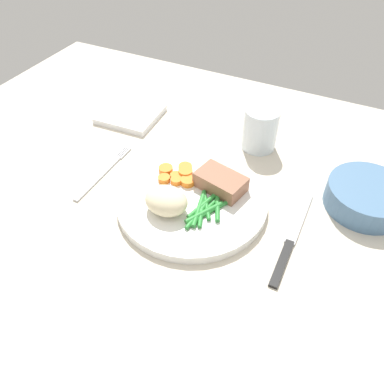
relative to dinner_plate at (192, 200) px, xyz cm
name	(u,v)px	position (x,y,z in cm)	size (l,w,h in cm)	color
dining_table	(189,203)	(-0.89, 0.71, -1.80)	(120.00, 90.00, 2.00)	beige
dinner_plate	(192,200)	(0.00, 0.00, 0.00)	(25.49, 25.49, 1.60)	white
meat_portion	(221,182)	(3.44, 4.02, 2.19)	(8.26, 5.12, 2.78)	#936047
mashed_potatoes	(166,201)	(-2.29, -4.59, 2.89)	(7.10, 5.75, 4.19)	beige
carrot_slices	(179,174)	(-4.30, 3.40, 1.34)	(7.47, 6.30, 1.28)	orange
green_beans	(205,209)	(3.40, -2.12, 1.18)	(5.94, 9.83, 0.88)	#2D8C38
fork	(104,172)	(-18.15, -0.26, -0.60)	(1.44, 16.60, 0.40)	silver
knife	(291,238)	(17.36, -0.29, -0.60)	(1.70, 20.50, 0.64)	black
water_glass	(260,132)	(4.87, 20.22, 2.75)	(6.72, 6.72, 8.35)	silver
salad_bowl	(367,195)	(26.36, 12.29, 1.54)	(13.38, 13.38, 4.15)	#4C7299
napkin	(131,114)	(-23.96, 18.05, -0.17)	(12.28, 11.40, 1.25)	white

